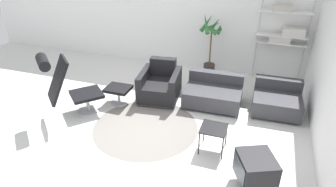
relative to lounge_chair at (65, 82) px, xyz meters
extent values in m
plane|color=silver|center=(1.50, 0.30, -0.72)|extent=(12.00, 12.00, 0.00)
cube|color=white|center=(1.50, 3.13, 0.68)|extent=(12.00, 0.06, 2.80)
cylinder|color=slate|center=(1.54, 0.08, -0.71)|extent=(1.93, 1.93, 0.01)
cylinder|color=#BCBCC1|center=(0.24, 0.25, -0.71)|extent=(0.62, 0.62, 0.02)
cylinder|color=#BCBCC1|center=(0.24, 0.25, -0.54)|extent=(0.06, 0.06, 0.31)
cube|color=black|center=(0.24, 0.25, -0.34)|extent=(0.79, 0.79, 0.06)
cube|color=black|center=(-0.08, -0.09, 0.07)|extent=(0.68, 0.67, 0.79)
cylinder|color=black|center=(-0.21, -0.22, 0.46)|extent=(0.49, 0.47, 0.19)
cylinder|color=#BCBCC1|center=(0.68, 0.72, -0.71)|extent=(0.36, 0.36, 0.02)
cylinder|color=#BCBCC1|center=(0.68, 0.72, -0.55)|extent=(0.05, 0.05, 0.29)
cube|color=black|center=(0.68, 0.72, -0.38)|extent=(0.50, 0.42, 0.06)
cube|color=silver|center=(1.42, 1.17, -0.69)|extent=(0.73, 0.79, 0.06)
cube|color=black|center=(1.42, 1.17, -0.49)|extent=(0.65, 0.94, 0.34)
cube|color=black|center=(1.38, 1.52, -0.12)|extent=(0.57, 0.24, 0.40)
cube|color=black|center=(1.75, 1.21, -0.38)|extent=(0.22, 0.89, 0.56)
cube|color=black|center=(1.08, 1.13, -0.38)|extent=(0.22, 0.89, 0.56)
cube|color=black|center=(2.54, 1.29, -0.69)|extent=(1.04, 0.74, 0.05)
cube|color=#333338|center=(2.54, 1.29, -0.51)|extent=(1.15, 0.87, 0.32)
cube|color=#333338|center=(2.53, 1.61, -0.23)|extent=(1.14, 0.23, 0.23)
cube|color=black|center=(3.77, 1.40, -0.69)|extent=(0.83, 0.74, 0.05)
cube|color=#333338|center=(3.77, 1.40, -0.51)|extent=(0.93, 0.86, 0.32)
cube|color=#333338|center=(3.76, 1.71, -0.23)|extent=(0.91, 0.23, 0.23)
cube|color=black|center=(2.82, -0.15, -0.30)|extent=(0.41, 0.41, 0.02)
cylinder|color=black|center=(2.63, -0.34, -0.51)|extent=(0.02, 0.02, 0.41)
cylinder|color=black|center=(3.01, -0.34, -0.51)|extent=(0.02, 0.02, 0.41)
cylinder|color=black|center=(2.63, 0.03, -0.51)|extent=(0.02, 0.02, 0.41)
cylinder|color=black|center=(3.01, 0.03, -0.51)|extent=(0.02, 0.02, 0.41)
cylinder|color=black|center=(3.52, -0.79, -0.64)|extent=(0.35, 0.35, 0.15)
cube|color=black|center=(3.52, -0.79, -0.37)|extent=(0.63, 0.66, 0.38)
cube|color=#282D33|center=(3.31, -0.89, -0.37)|extent=(0.20, 0.42, 0.32)
cylinder|color=#333338|center=(2.16, 2.67, -0.56)|extent=(0.28, 0.28, 0.31)
cylinder|color=#382819|center=(2.16, 2.67, -0.42)|extent=(0.25, 0.25, 0.02)
cylinder|color=brown|center=(2.16, 2.67, 0.00)|extent=(0.04, 0.04, 0.82)
cone|color=#2D6B33|center=(2.35, 2.70, 0.51)|extent=(0.17, 0.43, 0.30)
cone|color=#2D6B33|center=(2.22, 2.77, 0.56)|extent=(0.32, 0.24, 0.37)
cone|color=#2D6B33|center=(2.16, 2.82, 0.50)|extent=(0.36, 0.12, 0.27)
cone|color=#2D6B33|center=(2.02, 2.77, 0.57)|extent=(0.32, 0.40, 0.41)
cone|color=#2D6B33|center=(2.04, 2.60, 0.60)|extent=(0.27, 0.37, 0.45)
cone|color=#2D6B33|center=(2.16, 2.53, 0.49)|extent=(0.34, 0.11, 0.25)
cone|color=#2D6B33|center=(2.23, 2.56, 0.48)|extent=(0.32, 0.25, 0.24)
cylinder|color=#BCBCC1|center=(3.19, 3.02, 0.29)|extent=(0.03, 0.03, 2.01)
cylinder|color=#BCBCC1|center=(4.25, 3.02, 0.29)|extent=(0.03, 0.03, 2.01)
cube|color=white|center=(3.72, 2.90, 0.23)|extent=(1.12, 0.28, 0.02)
cube|color=white|center=(3.72, 2.90, 0.40)|extent=(1.12, 0.28, 0.02)
cube|color=white|center=(3.72, 2.90, 0.93)|extent=(1.12, 0.28, 0.02)
cube|color=beige|center=(3.68, 2.89, 0.31)|extent=(0.46, 0.24, 0.15)
cube|color=silver|center=(3.94, 2.89, 0.50)|extent=(0.47, 0.24, 0.18)
cube|color=#B7B2A8|center=(3.62, 2.89, 1.00)|extent=(0.42, 0.24, 0.12)
camera|label=1|loc=(3.39, -4.08, 2.44)|focal=32.00mm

